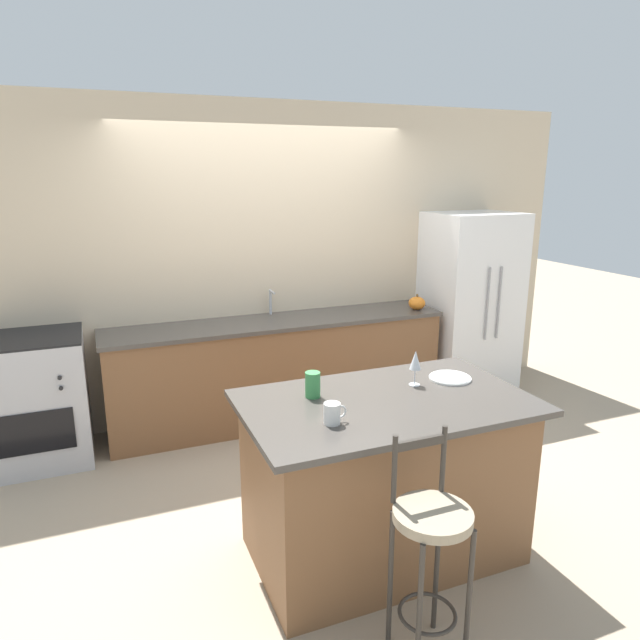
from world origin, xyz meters
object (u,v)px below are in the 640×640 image
(bar_stool_near, at_px, (430,540))
(pumpkin_decoration, at_px, (417,303))
(coffee_mug, at_px, (333,413))
(wine_glass, at_px, (415,361))
(oven_range, at_px, (35,400))
(dinner_plate, at_px, (450,378))
(tumbler_cup, at_px, (313,385))
(refrigerator, at_px, (469,305))

(bar_stool_near, height_order, pumpkin_decoration, bar_stool_near)
(bar_stool_near, distance_m, coffee_mug, 0.71)
(wine_glass, bearing_deg, oven_range, 139.88)
(bar_stool_near, relative_size, dinner_plate, 4.26)
(wine_glass, bearing_deg, dinner_plate, 1.36)
(pumpkin_decoration, bearing_deg, tumbler_cup, -134.98)
(dinner_plate, bearing_deg, tumbler_cup, 176.75)
(wine_glass, height_order, coffee_mug, wine_glass)
(oven_range, xyz_separation_m, dinner_plate, (2.38, -1.79, 0.46))
(refrigerator, bearing_deg, wine_glass, -133.36)
(refrigerator, bearing_deg, coffee_mug, -138.12)
(dinner_plate, distance_m, pumpkin_decoration, 1.90)
(coffee_mug, xyz_separation_m, tumbler_cup, (0.03, 0.35, 0.02))
(dinner_plate, xyz_separation_m, wine_glass, (-0.25, -0.01, 0.14))
(oven_range, xyz_separation_m, pumpkin_decoration, (3.20, -0.07, 0.48))
(refrigerator, relative_size, wine_glass, 8.52)
(bar_stool_near, bearing_deg, wine_glass, 63.92)
(bar_stool_near, relative_size, coffee_mug, 8.95)
(refrigerator, xyz_separation_m, bar_stool_near, (-2.10, -2.63, -0.29))
(oven_range, xyz_separation_m, wine_glass, (2.13, -1.80, 0.60))
(wine_glass, xyz_separation_m, pumpkin_decoration, (1.06, 1.72, -0.12))
(wine_glass, relative_size, tumbler_cup, 1.47)
(coffee_mug, xyz_separation_m, pumpkin_decoration, (1.70, 2.02, -0.03))
(bar_stool_near, bearing_deg, oven_range, 123.07)
(wine_glass, bearing_deg, coffee_mug, -155.03)
(oven_range, distance_m, wine_glass, 2.85)
(oven_range, bearing_deg, pumpkin_decoration, -1.34)
(oven_range, bearing_deg, refrigerator, -0.16)
(oven_range, relative_size, bar_stool_near, 0.92)
(refrigerator, height_order, bar_stool_near, refrigerator)
(pumpkin_decoration, bearing_deg, coffee_mug, -130.10)
(tumbler_cup, distance_m, pumpkin_decoration, 2.36)
(bar_stool_near, xyz_separation_m, pumpkin_decoration, (1.48, 2.57, 0.37))
(coffee_mug, bearing_deg, wine_glass, 24.97)
(refrigerator, height_order, coffee_mug, refrigerator)
(coffee_mug, height_order, tumbler_cup, tumbler_cup)
(refrigerator, xyz_separation_m, dinner_plate, (-1.44, -1.78, 0.07))
(tumbler_cup, bearing_deg, oven_range, 131.26)
(wine_glass, distance_m, pumpkin_decoration, 2.03)
(refrigerator, distance_m, dinner_plate, 2.29)
(tumbler_cup, bearing_deg, refrigerator, 37.11)
(pumpkin_decoration, bearing_deg, bar_stool_near, -119.92)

